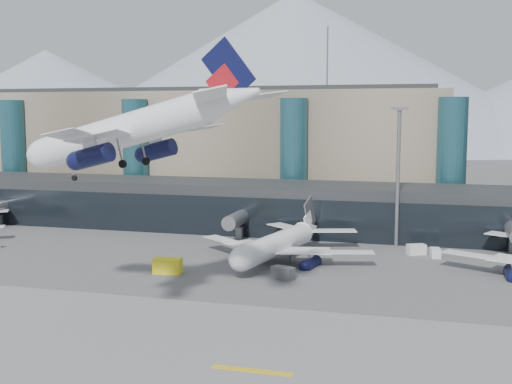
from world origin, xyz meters
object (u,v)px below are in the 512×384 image
(veh_h, at_px, (168,266))
(jet_parked_mid, at_px, (284,235))
(veh_d, at_px, (416,249))
(hero_jet, at_px, (143,119))
(veh_c, at_px, (283,273))
(veh_g, at_px, (435,253))
(lightmast_mid, at_px, (398,169))

(veh_h, bearing_deg, jet_parked_mid, 36.44)
(jet_parked_mid, relative_size, veh_d, 10.57)
(hero_jet, distance_m, veh_d, 59.43)
(hero_jet, xyz_separation_m, veh_d, (29.54, 46.25, -22.81))
(hero_jet, height_order, veh_c, hero_jet)
(hero_jet, height_order, jet_parked_mid, hero_jet)
(jet_parked_mid, distance_m, veh_d, 23.72)
(veh_c, bearing_deg, veh_d, 70.71)
(hero_jet, relative_size, veh_d, 10.68)
(veh_d, bearing_deg, jet_parked_mid, 175.45)
(jet_parked_mid, height_order, veh_g, jet_parked_mid)
(veh_g, bearing_deg, lightmast_mid, -145.94)
(veh_c, relative_size, veh_g, 1.24)
(hero_jet, xyz_separation_m, veh_g, (32.75, 44.85, -22.92))
(veh_h, bearing_deg, veh_g, 22.13)
(lightmast_mid, height_order, hero_jet, hero_jet)
(lightmast_mid, relative_size, veh_c, 7.70)
(jet_parked_mid, bearing_deg, veh_c, -155.79)
(lightmast_mid, xyz_separation_m, veh_c, (-14.86, -28.73, -13.50))
(veh_c, relative_size, veh_h, 0.78)
(jet_parked_mid, bearing_deg, veh_d, -54.57)
(hero_jet, bearing_deg, veh_h, 116.34)
(jet_parked_mid, xyz_separation_m, veh_h, (-14.99, -14.32, -2.88))
(jet_parked_mid, height_order, veh_d, jet_parked_mid)
(jet_parked_mid, distance_m, veh_g, 26.21)
(jet_parked_mid, height_order, veh_h, jet_parked_mid)
(veh_d, bearing_deg, veh_c, -157.88)
(lightmast_mid, height_order, veh_g, lightmast_mid)
(jet_parked_mid, bearing_deg, lightmast_mid, -36.83)
(hero_jet, distance_m, veh_c, 34.67)
(hero_jet, relative_size, veh_g, 12.48)
(veh_g, height_order, veh_h, veh_h)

